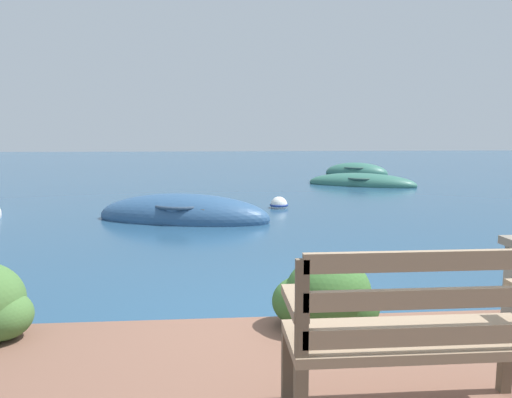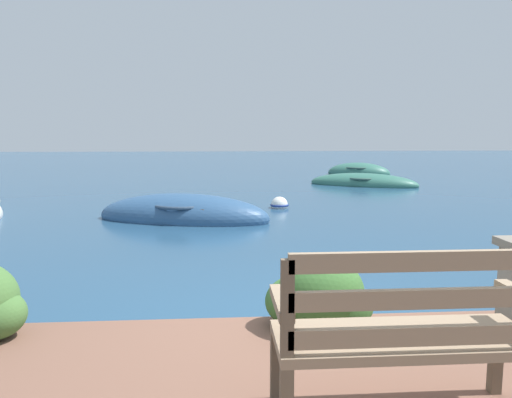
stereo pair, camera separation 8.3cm
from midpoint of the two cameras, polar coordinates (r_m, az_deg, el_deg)
ground_plane at (r=4.19m, az=6.72°, el=-15.88°), size 80.00×80.00×0.00m
park_bench at (r=2.64m, az=17.84°, el=-14.27°), size 1.30×0.48×0.93m
hedge_clump_left at (r=3.81m, az=7.91°, el=-11.02°), size 0.80×0.57×0.54m
rowboat_nearest at (r=9.60m, az=-8.07°, el=-1.99°), size 3.55×2.05×0.89m
rowboat_far at (r=16.06m, az=12.29°, el=1.72°), size 3.50×2.52×0.68m
rowboat_outer at (r=20.06m, az=11.76°, el=2.93°), size 2.69×2.17×0.83m
mooring_buoy at (r=11.06m, az=2.91°, el=-0.69°), size 0.41×0.41×0.38m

